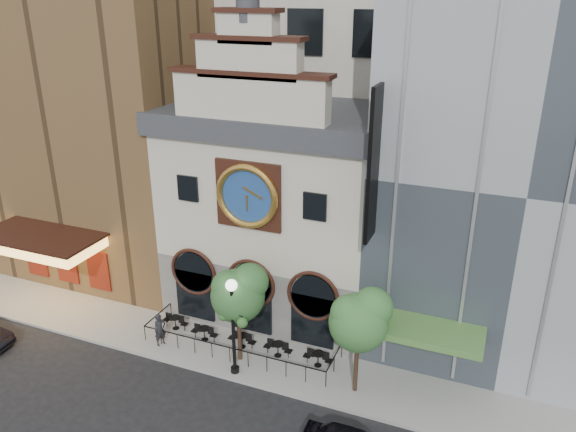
% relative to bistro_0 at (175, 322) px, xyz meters
% --- Properties ---
extents(ground, '(120.00, 120.00, 0.00)m').
position_rel_bistro_0_xyz_m(ground, '(4.35, -2.81, -0.61)').
color(ground, black).
rests_on(ground, ground).
extents(sidewalk, '(44.00, 5.00, 0.15)m').
position_rel_bistro_0_xyz_m(sidewalk, '(4.35, -0.31, -0.54)').
color(sidewalk, gray).
rests_on(sidewalk, ground).
extents(clock_building, '(12.60, 8.78, 18.65)m').
position_rel_bistro_0_xyz_m(clock_building, '(4.35, 5.02, 6.07)').
color(clock_building, '#605E5B').
rests_on(clock_building, ground).
extents(theater_building, '(14.00, 15.60, 25.00)m').
position_rel_bistro_0_xyz_m(theater_building, '(-8.65, 7.15, 11.99)').
color(theater_building, brown).
rests_on(theater_building, ground).
extents(retail_building, '(14.00, 14.40, 20.00)m').
position_rel_bistro_0_xyz_m(retail_building, '(17.35, 7.18, 9.53)').
color(retail_building, gray).
rests_on(retail_building, ground).
extents(cafe_railing, '(10.60, 2.60, 0.90)m').
position_rel_bistro_0_xyz_m(cafe_railing, '(4.35, -0.31, -0.01)').
color(cafe_railing, black).
rests_on(cafe_railing, sidewalk).
extents(bistro_0, '(1.58, 0.68, 0.90)m').
position_rel_bistro_0_xyz_m(bistro_0, '(0.00, 0.00, 0.00)').
color(bistro_0, black).
rests_on(bistro_0, sidewalk).
extents(bistro_1, '(1.58, 0.68, 0.90)m').
position_rel_bistro_0_xyz_m(bistro_1, '(2.11, -0.35, 0.00)').
color(bistro_1, black).
rests_on(bistro_1, sidewalk).
extents(bistro_2, '(1.58, 0.68, 0.90)m').
position_rel_bistro_0_xyz_m(bistro_2, '(4.35, -0.17, 0.00)').
color(bistro_2, black).
rests_on(bistro_2, sidewalk).
extents(bistro_3, '(1.58, 0.68, 0.90)m').
position_rel_bistro_0_xyz_m(bistro_3, '(6.47, -0.16, 0.00)').
color(bistro_3, black).
rests_on(bistro_3, sidewalk).
extents(bistro_4, '(1.58, 0.68, 0.90)m').
position_rel_bistro_0_xyz_m(bistro_4, '(8.73, -0.15, 0.00)').
color(bistro_4, black).
rests_on(bistro_4, sidewalk).
extents(pedestrian, '(0.72, 0.81, 1.87)m').
position_rel_bistro_0_xyz_m(pedestrian, '(0.10, -1.61, 0.47)').
color(pedestrian, black).
rests_on(pedestrian, sidewalk).
extents(lamppost, '(1.69, 0.74, 5.32)m').
position_rel_bistro_0_xyz_m(lamppost, '(4.97, -2.24, 2.83)').
color(lamppost, black).
rests_on(lamppost, sidewalk).
extents(tree_left, '(2.87, 2.76, 5.52)m').
position_rel_bistro_0_xyz_m(tree_left, '(4.78, -1.11, 3.59)').
color(tree_left, '#382619').
rests_on(tree_left, sidewalk).
extents(tree_right, '(2.89, 2.78, 5.56)m').
position_rel_bistro_0_xyz_m(tree_right, '(11.09, -1.25, 3.61)').
color(tree_right, '#382619').
rests_on(tree_right, sidewalk).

